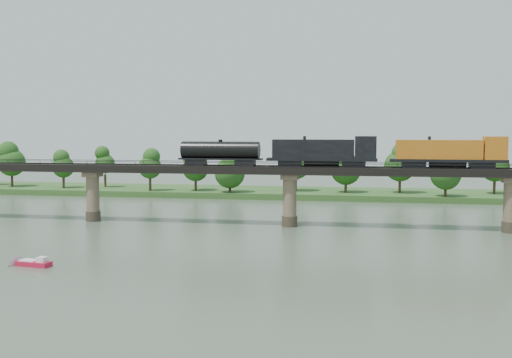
# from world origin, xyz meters

# --- Properties ---
(ground) EXTENTS (400.00, 400.00, 0.00)m
(ground) POSITION_xyz_m (0.00, 0.00, 0.00)
(ground) COLOR #3E4E3D
(ground) RESTS_ON ground
(far_bank) EXTENTS (300.00, 24.00, 1.60)m
(far_bank) POSITION_xyz_m (0.00, 85.00, 0.80)
(far_bank) COLOR #2B5120
(far_bank) RESTS_ON ground
(bridge) EXTENTS (236.00, 30.00, 11.50)m
(bridge) POSITION_xyz_m (0.00, 30.00, 5.46)
(bridge) COLOR #473A2D
(bridge) RESTS_ON ground
(bridge_superstructure) EXTENTS (220.00, 4.90, 0.75)m
(bridge_superstructure) POSITION_xyz_m (0.00, 30.00, 11.79)
(bridge_superstructure) COLOR black
(bridge_superstructure) RESTS_ON bridge
(far_treeline) EXTENTS (289.06, 17.54, 13.60)m
(far_treeline) POSITION_xyz_m (-8.21, 80.52, 8.83)
(far_treeline) COLOR #382619
(far_treeline) RESTS_ON far_bank
(freight_train) EXTENTS (83.66, 3.26, 5.76)m
(freight_train) POSITION_xyz_m (21.44, 30.00, 14.25)
(freight_train) COLOR black
(freight_train) RESTS_ON bridge
(motorboat) EXTENTS (5.05, 2.45, 1.36)m
(motorboat) POSITION_xyz_m (-29.72, -11.34, 0.46)
(motorboat) COLOR red
(motorboat) RESTS_ON ground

